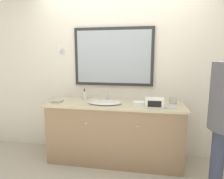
{
  "coord_description": "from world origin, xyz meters",
  "views": [
    {
      "loc": [
        0.44,
        -2.42,
        1.54
      ],
      "look_at": [
        -0.04,
        0.32,
        1.07
      ],
      "focal_mm": 32.0,
      "sensor_mm": 36.0,
      "label": 1
    }
  ],
  "objects_px": {
    "appliance_box": "(154,103)",
    "picture_frame": "(173,101)",
    "sink_basin": "(105,102)",
    "soap_bottle": "(85,95)"
  },
  "relations": [
    {
      "from": "appliance_box",
      "to": "soap_bottle",
      "type": "bearing_deg",
      "value": 162.54
    },
    {
      "from": "picture_frame",
      "to": "soap_bottle",
      "type": "bearing_deg",
      "value": 175.07
    },
    {
      "from": "sink_basin",
      "to": "soap_bottle",
      "type": "relative_size",
      "value": 2.95
    },
    {
      "from": "sink_basin",
      "to": "picture_frame",
      "type": "xyz_separation_m",
      "value": [
        0.95,
        0.11,
        0.03
      ]
    },
    {
      "from": "appliance_box",
      "to": "picture_frame",
      "type": "height_order",
      "value": "appliance_box"
    },
    {
      "from": "sink_basin",
      "to": "appliance_box",
      "type": "bearing_deg",
      "value": -8.69
    },
    {
      "from": "sink_basin",
      "to": "appliance_box",
      "type": "relative_size",
      "value": 2.02
    },
    {
      "from": "appliance_box",
      "to": "picture_frame",
      "type": "bearing_deg",
      "value": 39.83
    },
    {
      "from": "picture_frame",
      "to": "sink_basin",
      "type": "bearing_deg",
      "value": -173.16
    },
    {
      "from": "appliance_box",
      "to": "picture_frame",
      "type": "relative_size",
      "value": 2.3
    }
  ]
}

